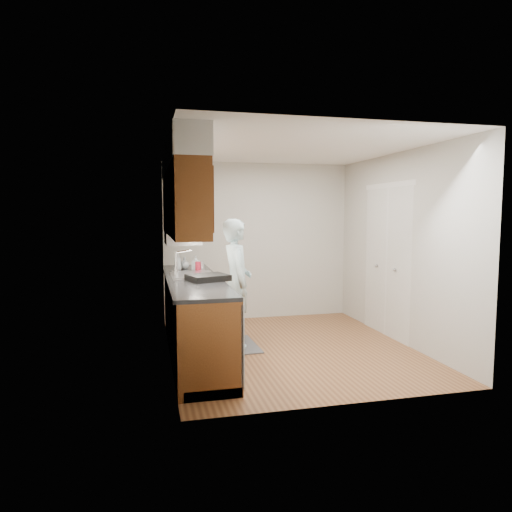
# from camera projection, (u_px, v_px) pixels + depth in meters

# --- Properties ---
(floor) EXTENTS (3.50, 3.50, 0.00)m
(floor) POSITION_uv_depth(u_px,v_px,m) (290.00, 348.00, 5.78)
(floor) COLOR brown
(floor) RESTS_ON ground
(ceiling) EXTENTS (3.50, 3.50, 0.00)m
(ceiling) POSITION_uv_depth(u_px,v_px,m) (292.00, 147.00, 5.54)
(ceiling) COLOR white
(ceiling) RESTS_ON wall_left
(wall_left) EXTENTS (0.02, 3.50, 2.50)m
(wall_left) POSITION_uv_depth(u_px,v_px,m) (168.00, 252.00, 5.31)
(wall_left) COLOR #BBB9AF
(wall_left) RESTS_ON floor
(wall_right) EXTENTS (0.02, 3.50, 2.50)m
(wall_right) POSITION_uv_depth(u_px,v_px,m) (399.00, 248.00, 6.01)
(wall_right) COLOR #BBB9AF
(wall_right) RESTS_ON floor
(wall_back) EXTENTS (3.00, 0.02, 2.50)m
(wall_back) POSITION_uv_depth(u_px,v_px,m) (258.00, 241.00, 7.35)
(wall_back) COLOR #BBB9AF
(wall_back) RESTS_ON floor
(counter) EXTENTS (0.64, 2.80, 1.30)m
(counter) POSITION_uv_depth(u_px,v_px,m) (195.00, 315.00, 5.45)
(counter) COLOR brown
(counter) RESTS_ON floor
(upper_cabinets) EXTENTS (0.47, 2.80, 1.21)m
(upper_cabinets) POSITION_uv_depth(u_px,v_px,m) (182.00, 192.00, 5.33)
(upper_cabinets) COLOR brown
(upper_cabinets) RESTS_ON wall_left
(closet_door) EXTENTS (0.02, 1.22, 2.05)m
(closet_door) POSITION_uv_depth(u_px,v_px,m) (387.00, 262.00, 6.32)
(closet_door) COLOR white
(closet_door) RESTS_ON wall_right
(floor_mat) EXTENTS (0.52, 0.85, 0.02)m
(floor_mat) POSITION_uv_depth(u_px,v_px,m) (237.00, 345.00, 5.88)
(floor_mat) COLOR #5B5B5D
(floor_mat) RESTS_ON floor
(person) EXTENTS (0.44, 0.65, 1.83)m
(person) POSITION_uv_depth(u_px,v_px,m) (237.00, 274.00, 5.79)
(person) COLOR #AAC8CE
(person) RESTS_ON floor_mat
(soap_bottle_a) EXTENTS (0.12, 0.12, 0.24)m
(soap_bottle_a) POSITION_uv_depth(u_px,v_px,m) (178.00, 261.00, 6.12)
(soap_bottle_a) COLOR silver
(soap_bottle_a) RESTS_ON counter
(soap_bottle_b) EXTENTS (0.12, 0.12, 0.20)m
(soap_bottle_b) POSITION_uv_depth(u_px,v_px,m) (196.00, 263.00, 6.11)
(soap_bottle_b) COLOR silver
(soap_bottle_b) RESTS_ON counter
(soap_bottle_c) EXTENTS (0.16, 0.16, 0.16)m
(soap_bottle_c) POSITION_uv_depth(u_px,v_px,m) (185.00, 263.00, 6.27)
(soap_bottle_c) COLOR silver
(soap_bottle_c) RESTS_ON counter
(soda_can) EXTENTS (0.08, 0.08, 0.13)m
(soda_can) POSITION_uv_depth(u_px,v_px,m) (198.00, 267.00, 5.97)
(soda_can) COLOR #B91F34
(soda_can) RESTS_ON counter
(steel_can) EXTENTS (0.07, 0.07, 0.13)m
(steel_can) POSITION_uv_depth(u_px,v_px,m) (202.00, 266.00, 6.03)
(steel_can) COLOR #A5A5AA
(steel_can) RESTS_ON counter
(dish_rack) EXTENTS (0.52, 0.48, 0.07)m
(dish_rack) POSITION_uv_depth(u_px,v_px,m) (208.00, 277.00, 5.18)
(dish_rack) COLOR black
(dish_rack) RESTS_ON counter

